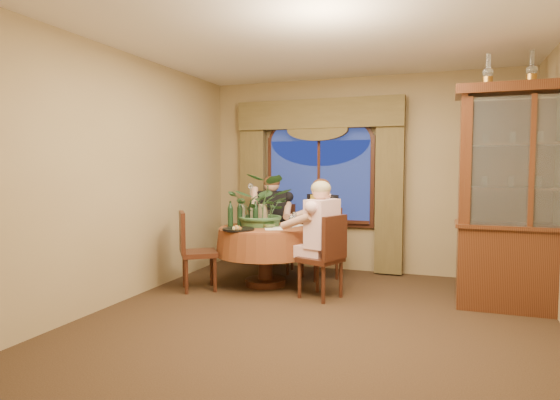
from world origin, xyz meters
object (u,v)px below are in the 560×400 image
(china_cabinet, at_px, (527,199))
(wine_bottle_2, at_px, (255,214))
(wine_bottle_1, at_px, (243,213))
(wine_bottle_3, at_px, (251,212))
(oil_lamp_left, at_px, (488,70))
(oil_lamp_center, at_px, (532,67))
(person_scarf, at_px, (322,229))
(chair_right, at_px, (320,257))
(person_back, at_px, (272,224))
(chair_back, at_px, (278,239))
(person_pink, at_px, (322,239))
(wine_bottle_5, at_px, (253,213))
(olive_bowl, at_px, (269,226))
(wine_bottle_4, at_px, (230,214))
(centerpiece_plant, at_px, (263,182))
(chair_front_left, at_px, (199,251))
(dining_table, at_px, (265,256))
(chair_back_right, at_px, (319,243))
(stoneware_vase, at_px, (263,215))
(wine_bottle_0, at_px, (240,213))

(china_cabinet, bearing_deg, wine_bottle_2, 179.73)
(wine_bottle_1, distance_m, wine_bottle_3, 0.11)
(oil_lamp_left, height_order, oil_lamp_center, same)
(china_cabinet, xyz_separation_m, oil_lamp_center, (0.00, 0.00, 1.35))
(person_scarf, bearing_deg, chair_right, 148.41)
(china_cabinet, xyz_separation_m, person_back, (-3.16, 0.82, -0.49))
(chair_right, height_order, wine_bottle_1, wine_bottle_1)
(chair_back, bearing_deg, oil_lamp_center, 157.02)
(person_pink, relative_size, wine_bottle_5, 4.12)
(olive_bowl, height_order, wine_bottle_4, wine_bottle_4)
(wine_bottle_2, relative_size, wine_bottle_3, 1.00)
(centerpiece_plant, xyz_separation_m, wine_bottle_5, (-0.12, -0.07, -0.41))
(wine_bottle_3, relative_size, wine_bottle_5, 1.00)
(person_back, bearing_deg, wine_bottle_2, 81.28)
(oil_lamp_left, bearing_deg, chair_front_left, -172.49)
(dining_table, distance_m, centerpiece_plant, 0.96)
(chair_back_right, bearing_deg, chair_front_left, 83.89)
(oil_lamp_left, relative_size, person_scarf, 0.25)
(oil_lamp_left, height_order, centerpiece_plant, oil_lamp_left)
(person_back, xyz_separation_m, wine_bottle_2, (0.08, -0.81, 0.22))
(oil_lamp_center, relative_size, wine_bottle_1, 1.03)
(wine_bottle_2, height_order, wine_bottle_5, same)
(chair_front_left, distance_m, olive_bowl, 0.92)
(dining_table, height_order, wine_bottle_5, wine_bottle_5)
(wine_bottle_4, bearing_deg, chair_right, -10.13)
(chair_right, bearing_deg, centerpiece_plant, 85.29)
(china_cabinet, bearing_deg, wine_bottle_1, 177.38)
(dining_table, xyz_separation_m, chair_right, (0.81, -0.33, 0.10))
(centerpiece_plant, relative_size, wine_bottle_2, 2.88)
(dining_table, xyz_separation_m, chair_back, (-0.10, 0.79, 0.10))
(chair_back_right, relative_size, olive_bowl, 5.75)
(dining_table, bearing_deg, china_cabinet, -1.08)
(chair_right, height_order, chair_back_right, same)
(dining_table, distance_m, olive_bowl, 0.41)
(olive_bowl, bearing_deg, chair_back, 101.51)
(chair_right, xyz_separation_m, olive_bowl, (-0.75, 0.28, 0.30))
(stoneware_vase, bearing_deg, person_pink, -24.11)
(chair_back, xyz_separation_m, wine_bottle_2, (-0.01, -0.83, 0.44))
(chair_right, relative_size, wine_bottle_3, 2.91)
(china_cabinet, xyz_separation_m, centerpiece_plant, (-3.03, 0.17, 0.14))
(wine_bottle_3, bearing_deg, oil_lamp_center, -3.71)
(oil_lamp_center, distance_m, chair_back, 3.79)
(chair_back_right, height_order, wine_bottle_1, wine_bottle_1)
(oil_lamp_left, bearing_deg, wine_bottle_1, 177.01)
(wine_bottle_0, relative_size, wine_bottle_3, 1.00)
(stoneware_vase, height_order, centerpiece_plant, centerpiece_plant)
(chair_back, distance_m, person_scarf, 0.76)
(wine_bottle_1, bearing_deg, centerpiece_plant, 4.15)
(wine_bottle_2, bearing_deg, centerpiece_plant, 73.78)
(centerpiece_plant, bearing_deg, wine_bottle_0, -150.83)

